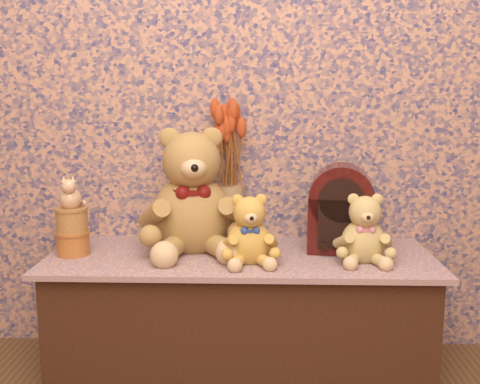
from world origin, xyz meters
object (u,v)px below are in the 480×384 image
at_px(teddy_medium, 249,226).
at_px(biscuit_tin_lower, 73,243).
at_px(teddy_large, 191,185).
at_px(teddy_small, 364,225).
at_px(cat_figurine, 70,191).
at_px(cathedral_radio, 341,208).
at_px(ceramic_vase, 228,213).

relative_size(teddy_medium, biscuit_tin_lower, 2.20).
height_order(teddy_large, teddy_medium, teddy_large).
bearing_deg(teddy_small, cat_figurine, 178.64).
distance_m(teddy_large, teddy_medium, 0.29).
height_order(teddy_medium, biscuit_tin_lower, teddy_medium).
xyz_separation_m(teddy_large, teddy_medium, (0.22, -0.16, -0.12)).
distance_m(teddy_large, teddy_small, 0.64).
distance_m(teddy_large, cat_figurine, 0.43).
xyz_separation_m(teddy_large, biscuit_tin_lower, (-0.42, -0.09, -0.20)).
relative_size(teddy_large, biscuit_tin_lower, 4.19).
distance_m(teddy_small, cathedral_radio, 0.14).
relative_size(teddy_large, cathedral_radio, 1.52).
bearing_deg(cat_figurine, biscuit_tin_lower, 0.00).
bearing_deg(teddy_large, biscuit_tin_lower, -179.12).
height_order(teddy_small, cat_figurine, cat_figurine).
bearing_deg(teddy_medium, teddy_small, -3.75).
xyz_separation_m(teddy_medium, cat_figurine, (-0.64, 0.07, 0.11)).
xyz_separation_m(cathedral_radio, biscuit_tin_lower, (-0.98, -0.09, -0.12)).
bearing_deg(cathedral_radio, teddy_large, -172.17).
distance_m(teddy_medium, teddy_small, 0.40).
distance_m(teddy_large, cathedral_radio, 0.56).
xyz_separation_m(teddy_medium, teddy_small, (0.40, 0.02, -0.00)).
distance_m(teddy_medium, cat_figurine, 0.65).
distance_m(teddy_small, cat_figurine, 1.04).
height_order(teddy_small, cathedral_radio, cathedral_radio).
xyz_separation_m(teddy_small, cat_figurine, (-1.04, 0.04, 0.11)).
bearing_deg(teddy_small, biscuit_tin_lower, 178.64).
distance_m(teddy_medium, cathedral_radio, 0.37).
height_order(ceramic_vase, biscuit_tin_lower, ceramic_vase).
height_order(biscuit_tin_lower, cat_figurine, cat_figurine).
distance_m(teddy_large, biscuit_tin_lower, 0.48).
bearing_deg(teddy_large, teddy_medium, -47.15).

